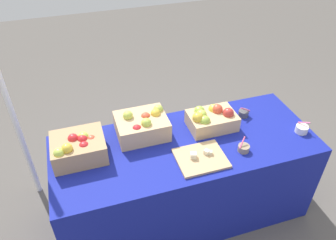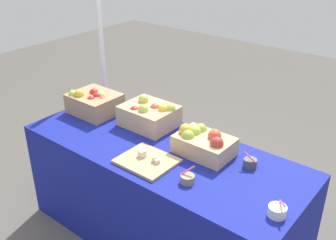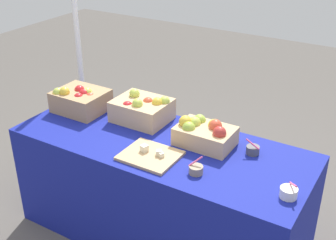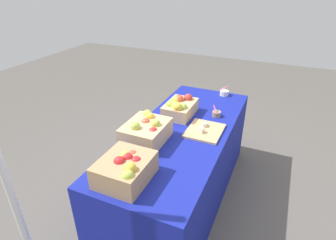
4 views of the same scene
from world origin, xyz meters
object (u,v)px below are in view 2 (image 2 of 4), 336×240
(apple_crate_middle, at_px, (149,115))
(sample_bowl_far, at_px, (188,179))
(cutting_board_front, at_px, (147,161))
(apple_crate_left, at_px, (94,102))
(apple_crate_right, at_px, (204,142))
(sample_bowl_near, at_px, (250,163))
(sample_bowl_mid, at_px, (277,211))
(tent_pole, at_px, (102,57))

(apple_crate_middle, bearing_deg, sample_bowl_far, -32.09)
(cutting_board_front, bearing_deg, apple_crate_left, 160.55)
(sample_bowl_far, bearing_deg, apple_crate_right, 109.31)
(sample_bowl_near, xyz_separation_m, sample_bowl_mid, (0.32, -0.31, 0.00))
(apple_crate_right, height_order, sample_bowl_near, apple_crate_right)
(apple_crate_right, height_order, cutting_board_front, apple_crate_right)
(apple_crate_left, distance_m, apple_crate_right, 0.98)
(apple_crate_right, relative_size, tent_pole, 0.18)
(apple_crate_left, relative_size, apple_crate_middle, 0.96)
(apple_crate_left, relative_size, sample_bowl_mid, 3.62)
(cutting_board_front, distance_m, tent_pole, 1.44)
(sample_bowl_mid, distance_m, sample_bowl_far, 0.51)
(apple_crate_right, distance_m, cutting_board_front, 0.37)
(tent_pole, bearing_deg, apple_crate_left, -49.05)
(sample_bowl_near, relative_size, sample_bowl_mid, 1.05)
(apple_crate_middle, distance_m, apple_crate_right, 0.52)
(apple_crate_right, distance_m, sample_bowl_near, 0.31)
(tent_pole, bearing_deg, sample_bowl_near, -13.79)
(apple_crate_right, distance_m, sample_bowl_far, 0.34)
(apple_crate_right, relative_size, cutting_board_front, 1.06)
(apple_crate_right, bearing_deg, cutting_board_front, -123.73)
(apple_crate_middle, height_order, apple_crate_right, apple_crate_middle)
(apple_crate_right, bearing_deg, sample_bowl_far, -70.69)
(apple_crate_middle, xyz_separation_m, sample_bowl_near, (0.81, -0.03, -0.06))
(tent_pole, bearing_deg, apple_crate_middle, -23.63)
(apple_crate_right, xyz_separation_m, sample_bowl_near, (0.30, 0.05, -0.05))
(sample_bowl_mid, bearing_deg, apple_crate_left, 171.63)
(cutting_board_front, xyz_separation_m, sample_bowl_far, (0.31, -0.01, 0.01))
(cutting_board_front, distance_m, sample_bowl_mid, 0.82)
(apple_crate_right, bearing_deg, apple_crate_left, -178.29)
(sample_bowl_far, bearing_deg, sample_bowl_near, 62.07)
(apple_crate_left, xyz_separation_m, apple_crate_middle, (0.46, 0.10, -0.00))
(apple_crate_left, bearing_deg, sample_bowl_mid, -8.37)
(apple_crate_left, distance_m, tent_pole, 0.67)
(sample_bowl_near, height_order, sample_bowl_mid, sample_bowl_near)
(apple_crate_middle, height_order, sample_bowl_mid, apple_crate_middle)
(cutting_board_front, xyz_separation_m, tent_pole, (-1.20, 0.77, 0.22))
(cutting_board_front, relative_size, sample_bowl_near, 3.25)
(apple_crate_middle, distance_m, cutting_board_front, 0.49)
(sample_bowl_mid, height_order, sample_bowl_far, sample_bowl_far)
(apple_crate_left, xyz_separation_m, sample_bowl_near, (1.28, 0.07, -0.06))
(apple_crate_middle, relative_size, sample_bowl_far, 3.67)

